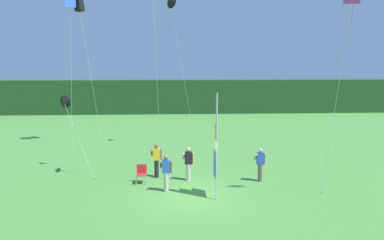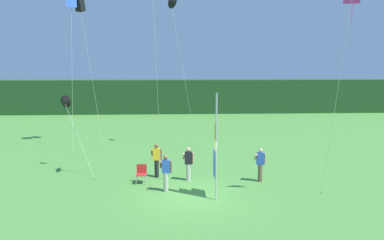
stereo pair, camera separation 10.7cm
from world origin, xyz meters
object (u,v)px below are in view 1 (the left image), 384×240
Objects in this scene: person_near_banner at (156,160)px; person_far_right at (260,164)px; kite_blue_diamond_3 at (70,9)px; banner_flag at (216,148)px; kite_black_delta_1 at (170,1)px; kite_black_delta_0 at (64,102)px; folding_chair at (141,173)px; kite_magenta_diamond_4 at (351,6)px; kite_black_box_2 at (79,6)px; person_far_left at (166,172)px; person_mid_field at (188,163)px.

person_near_banner is 1.04× the size of person_far_right.
banner_flag is at bearing -52.65° from kite_blue_diamond_3.
kite_blue_diamond_3 is (-6.65, 0.95, -0.41)m from kite_black_delta_1.
kite_black_delta_1 reaches higher than kite_black_delta_0.
kite_black_delta_0 is 8.27m from kite_blue_diamond_3.
kite_black_delta_0 is at bearing 145.71° from folding_chair.
kite_blue_diamond_3 is 18.29m from kite_magenta_diamond_4.
kite_black_delta_0 is at bearing -86.33° from kite_black_box_2.
kite_black_delta_1 is at bearing 88.30° from person_far_left.
kite_black_box_2 is (-5.92, 10.77, 8.73)m from person_far_left.
person_mid_field reaches higher than person_far_right.
kite_blue_diamond_3 is (-8.50, 11.14, 7.19)m from banner_flag.
person_mid_field is at bearing 112.24° from banner_flag.
kite_blue_diamond_3 is at bearing 140.73° from person_far_right.
person_mid_field is at bearing -83.94° from kite_black_delta_1.
banner_flag is at bearing -23.57° from person_far_left.
person_far_right is 0.16× the size of kite_blue_diamond_3.
person_far_right is at bearing -16.68° from kite_black_delta_0.
kite_black_delta_1 is at bearing 121.52° from kite_magenta_diamond_4.
kite_blue_diamond_3 reaches higher than kite_magenta_diamond_4.
person_near_banner is at bearing 52.46° from folding_chair.
person_near_banner is 13.33m from kite_black_box_2.
folding_chair is 13.56m from kite_blue_diamond_3.
kite_magenta_diamond_4 is at bearing -44.27° from kite_black_box_2.
kite_black_delta_0 is 0.39× the size of kite_black_delta_1.
person_far_left is 12.83m from kite_black_delta_1.
person_far_right is 10.89m from kite_black_delta_0.
banner_flag is at bearing -67.76° from person_mid_field.
person_near_banner is at bearing 168.94° from person_far_right.
person_far_left reaches higher than person_mid_field.
person_near_banner is 0.17× the size of kite_black_delta_1.
kite_blue_diamond_3 reaches higher than kite_black_box_2.
folding_chair is 0.09× the size of kite_blue_diamond_3.
person_near_banner reaches higher than person_mid_field.
kite_black_box_2 is at bearing 93.67° from kite_black_delta_0.
banner_flag is 2.71× the size of person_far_left.
kite_blue_diamond_3 is at bearing 120.27° from folding_chair.
folding_chair is at bearing 158.30° from kite_magenta_diamond_4.
kite_black_box_2 is at bearing 166.28° from kite_black_delta_1.
person_far_right is 16.50m from kite_blue_diamond_3.
kite_blue_diamond_3 reaches higher than person_far_right.
person_far_right is 0.19× the size of kite_magenta_diamond_4.
kite_magenta_diamond_4 is at bearing -26.30° from kite_black_delta_0.
kite_magenta_diamond_4 reaches higher than person_near_banner.
kite_blue_diamond_3 is (-10.96, 8.96, 8.48)m from person_far_right.
person_far_left is 7.50m from kite_black_delta_0.
person_mid_field is 11.75m from kite_black_delta_1.
banner_flag reaches higher than person_far_right.
person_mid_field is 0.16× the size of kite_black_delta_1.
kite_blue_diamond_3 is at bearing 171.87° from kite_black_delta_1.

